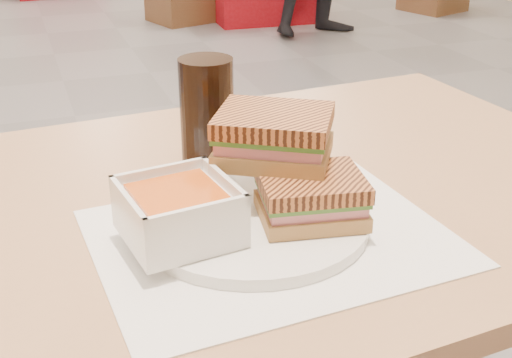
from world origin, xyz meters
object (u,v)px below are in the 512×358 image
object	(u,v)px
plate	(252,221)
main_table	(200,279)
panini_lower	(311,197)
cola_glass	(207,115)
soup_bowl	(179,214)

from	to	relation	value
plate	main_table	bearing A→B (deg)	117.34
panini_lower	cola_glass	xyz separation A→B (m)	(-0.06, 0.21, 0.03)
soup_bowl	cola_glass	xyz separation A→B (m)	(0.09, 0.20, 0.03)
plate	cola_glass	bearing A→B (deg)	90.45
soup_bowl	panini_lower	xyz separation A→B (m)	(0.15, -0.01, -0.00)
soup_bowl	cola_glass	bearing A→B (deg)	65.82
panini_lower	main_table	bearing A→B (deg)	132.61
plate	panini_lower	bearing A→B (deg)	-25.30
main_table	panini_lower	world-z (taller)	panini_lower
main_table	plate	size ratio (longest dim) A/B	4.68
plate	panini_lower	distance (m)	0.07
plate	panini_lower	size ratio (longest dim) A/B	2.07
plate	soup_bowl	world-z (taller)	soup_bowl
plate	panini_lower	world-z (taller)	panini_lower
panini_lower	cola_glass	size ratio (longest dim) A/B	0.84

